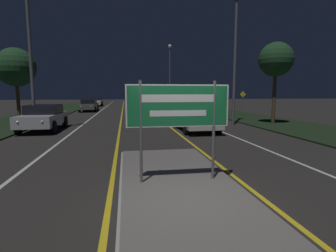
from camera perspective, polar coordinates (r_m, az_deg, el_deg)
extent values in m
plane|color=#282623|center=(5.62, 4.36, -16.12)|extent=(160.00, 160.00, 0.00)
cube|color=#999993|center=(6.57, 2.15, -12.33)|extent=(2.83, 7.02, 0.05)
cube|color=#66605B|center=(6.56, 2.15, -12.12)|extent=(2.71, 6.90, 0.10)
cube|color=black|center=(26.43, -27.45, 1.74)|extent=(5.00, 100.00, 0.08)
cube|color=black|center=(27.30, 13.95, 2.51)|extent=(5.00, 100.00, 0.08)
cube|color=gold|center=(30.09, -9.94, 2.97)|extent=(0.12, 70.00, 0.01)
cube|color=gold|center=(30.22, -3.84, 3.08)|extent=(0.12, 70.00, 0.01)
cube|color=silver|center=(30.24, -14.87, 2.86)|extent=(0.12, 70.00, 0.01)
cube|color=silver|center=(30.58, 1.01, 3.15)|extent=(0.12, 70.00, 0.01)
cube|color=silver|center=(30.68, -20.46, 2.70)|extent=(0.10, 70.00, 0.01)
cube|color=silver|center=(31.25, 6.44, 3.19)|extent=(0.10, 70.00, 0.01)
cylinder|color=#56565B|center=(6.14, -5.94, -1.36)|extent=(0.07, 0.07, 2.42)
cylinder|color=#56565B|center=(6.49, 9.91, -0.97)|extent=(0.07, 0.07, 2.42)
cube|color=#19703D|center=(6.20, 2.24, 4.42)|extent=(2.47, 0.04, 1.00)
cube|color=white|center=(6.17, 2.28, 4.41)|extent=(2.47, 0.00, 1.00)
cube|color=#19703D|center=(6.17, 2.28, 4.41)|extent=(2.39, 0.01, 0.94)
cube|color=white|center=(6.16, 2.30, 6.04)|extent=(1.73, 0.01, 0.18)
cube|color=white|center=(6.18, 2.28, 2.79)|extent=(1.36, 0.01, 0.14)
cylinder|color=#56565B|center=(16.88, -27.75, 13.34)|extent=(0.18, 0.18, 8.48)
cylinder|color=#56565B|center=(18.70, 14.34, 13.20)|extent=(0.18, 0.18, 8.44)
cylinder|color=#56565B|center=(43.96, 0.40, 10.62)|extent=(0.18, 0.18, 9.50)
sphere|color=#F9EAC6|center=(44.51, 0.41, 16.96)|extent=(0.60, 0.60, 0.60)
cube|color=silver|center=(15.31, 6.14, 1.19)|extent=(1.88, 4.23, 0.60)
cube|color=black|center=(15.02, 6.43, 2.98)|extent=(1.65, 2.20, 0.40)
sphere|color=red|center=(13.14, 6.12, 0.51)|extent=(0.14, 0.14, 0.14)
sphere|color=red|center=(13.49, 10.89, 0.60)|extent=(0.14, 0.14, 0.14)
cylinder|color=black|center=(16.40, 1.88, 0.59)|extent=(0.22, 0.62, 0.62)
cylinder|color=black|center=(16.84, 7.90, 0.70)|extent=(0.22, 0.62, 0.62)
cylinder|color=black|center=(13.86, 3.98, -0.67)|extent=(0.22, 0.62, 0.62)
cylinder|color=black|center=(14.38, 10.97, -0.50)|extent=(0.22, 0.62, 0.62)
cube|color=#B7B7BC|center=(25.31, -0.75, 3.77)|extent=(1.90, 4.17, 0.67)
cube|color=black|center=(25.03, -0.67, 5.07)|extent=(1.67, 2.17, 0.50)
sphere|color=red|center=(23.17, -1.43, 3.65)|extent=(0.14, 0.14, 0.14)
sphere|color=red|center=(23.36, 1.43, 3.68)|extent=(0.14, 0.14, 0.14)
cylinder|color=black|center=(26.49, -3.11, 3.19)|extent=(0.22, 0.65, 0.65)
cylinder|color=black|center=(26.75, 0.77, 3.24)|extent=(0.22, 0.65, 0.65)
cylinder|color=black|center=(23.93, -2.44, 2.75)|extent=(0.22, 0.65, 0.65)
cylinder|color=black|center=(24.21, 1.84, 2.81)|extent=(0.22, 0.65, 0.65)
cube|color=navy|center=(39.38, 1.25, 5.02)|extent=(1.73, 4.09, 0.67)
cube|color=black|center=(39.12, 1.32, 5.82)|extent=(1.52, 2.13, 0.44)
sphere|color=red|center=(37.29, 1.01, 5.02)|extent=(0.14, 0.14, 0.14)
sphere|color=red|center=(37.49, 2.63, 5.02)|extent=(0.14, 0.14, 0.14)
cylinder|color=black|center=(40.50, -0.22, 4.61)|extent=(0.22, 0.62, 0.62)
cylinder|color=black|center=(40.79, 2.07, 4.62)|extent=(0.22, 0.62, 0.62)
cylinder|color=black|center=(38.00, 0.38, 4.43)|extent=(0.22, 0.62, 0.62)
cylinder|color=black|center=(38.31, 2.81, 4.44)|extent=(0.22, 0.62, 0.62)
cube|color=#4C514C|center=(51.98, -1.72, 5.55)|extent=(1.86, 4.16, 0.63)
cube|color=black|center=(51.72, -1.69, 6.13)|extent=(1.64, 2.16, 0.43)
sphere|color=red|center=(49.86, -2.07, 5.56)|extent=(0.14, 0.14, 0.14)
sphere|color=red|center=(50.02, -0.75, 5.57)|extent=(0.14, 0.14, 0.14)
cylinder|color=black|center=(53.16, -2.86, 5.24)|extent=(0.22, 0.60, 0.60)
cylinder|color=black|center=(53.39, -0.95, 5.26)|extent=(0.22, 0.60, 0.60)
cylinder|color=black|center=(50.60, -2.53, 5.14)|extent=(0.22, 0.60, 0.60)
cylinder|color=black|center=(50.84, -0.53, 5.15)|extent=(0.22, 0.60, 0.60)
cube|color=#B7B7BC|center=(17.08, -25.50, 1.36)|extent=(1.87, 4.44, 0.63)
cube|color=black|center=(17.29, -25.36, 3.36)|extent=(1.64, 2.31, 0.52)
sphere|color=white|center=(15.17, -29.91, 0.74)|extent=(0.14, 0.14, 0.14)
sphere|color=white|center=(14.80, -25.72, 0.85)|extent=(0.14, 0.14, 0.14)
cylinder|color=black|center=(16.09, -29.85, -0.35)|extent=(0.22, 0.71, 0.71)
cylinder|color=black|center=(15.55, -23.67, -0.23)|extent=(0.22, 0.71, 0.71)
cylinder|color=black|center=(18.68, -26.91, 0.76)|extent=(0.22, 0.71, 0.71)
cylinder|color=black|center=(18.21, -21.54, 0.90)|extent=(0.22, 0.71, 0.71)
cube|color=#4C514C|center=(32.55, -16.84, 4.16)|extent=(1.77, 4.74, 0.58)
cube|color=black|center=(32.81, -16.81, 5.15)|extent=(1.56, 2.47, 0.51)
sphere|color=white|center=(30.30, -18.46, 4.03)|extent=(0.14, 0.14, 0.14)
sphere|color=white|center=(30.15, -16.39, 4.09)|extent=(0.14, 0.14, 0.14)
cylinder|color=black|center=(31.24, -18.71, 3.43)|extent=(0.22, 0.64, 0.64)
cylinder|color=black|center=(31.01, -15.62, 3.52)|extent=(0.22, 0.64, 0.64)
cylinder|color=black|center=(34.14, -17.91, 3.76)|extent=(0.22, 0.64, 0.64)
cylinder|color=black|center=(33.93, -15.08, 3.85)|extent=(0.22, 0.64, 0.64)
cube|color=silver|center=(44.72, -15.36, 5.03)|extent=(1.79, 4.58, 0.60)
cube|color=black|center=(44.98, -15.34, 5.73)|extent=(1.57, 2.38, 0.47)
sphere|color=white|center=(42.53, -16.42, 4.99)|extent=(0.14, 0.14, 0.14)
sphere|color=white|center=(42.41, -14.93, 5.04)|extent=(0.14, 0.14, 0.14)
cylinder|color=black|center=(43.43, -16.66, 4.53)|extent=(0.22, 0.69, 0.69)
cylinder|color=black|center=(43.24, -14.41, 4.60)|extent=(0.22, 0.69, 0.69)
cylinder|color=black|center=(46.24, -16.22, 4.70)|extent=(0.22, 0.69, 0.69)
cylinder|color=black|center=(46.07, -14.10, 4.76)|extent=(0.22, 0.69, 0.69)
cylinder|color=#56565B|center=(25.60, 15.93, 4.50)|extent=(0.06, 0.06, 2.03)
cube|color=yellow|center=(25.58, 16.01, 6.63)|extent=(0.60, 0.02, 0.60)
cylinder|color=#4C3823|center=(21.41, -29.84, 5.01)|extent=(0.24, 0.24, 3.30)
sphere|color=#1E4223|center=(21.48, -30.22, 11.00)|extent=(2.66, 2.66, 2.66)
cylinder|color=#4C3823|center=(19.50, 22.10, 6.13)|extent=(0.24, 0.24, 3.85)
sphere|color=#1E4223|center=(19.62, 22.45, 13.27)|extent=(2.29, 2.29, 2.29)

